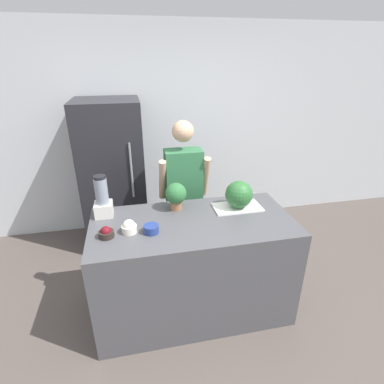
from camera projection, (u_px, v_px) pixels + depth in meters
The scene contains 12 objects.
ground_plane at pixel (203, 342), 2.52m from camera, with size 14.00×14.00×0.00m, color #564C47.
wall_back at pixel (165, 131), 3.89m from camera, with size 8.00×0.06×2.60m.
counter_island at pixel (193, 266), 2.69m from camera, with size 1.70×0.82×0.94m.
refrigerator at pixel (114, 176), 3.59m from camera, with size 0.72×0.71×1.77m.
person at pixel (184, 195), 3.18m from camera, with size 0.52×0.26×1.64m.
cutting_board at pixel (237, 207), 2.71m from camera, with size 0.43×0.24×0.01m.
watermelon at pixel (239, 194), 2.65m from camera, with size 0.25×0.25×0.25m.
bowl_cherries at pixel (106, 233), 2.26m from camera, with size 0.12×0.12×0.09m.
bowl_cream at pixel (129, 227), 2.32m from camera, with size 0.12×0.12×0.11m.
bowl_small_blue at pixel (151, 229), 2.32m from camera, with size 0.12×0.12×0.06m.
blender at pixel (103, 200), 2.52m from camera, with size 0.15×0.15×0.37m.
potted_plant at pixel (176, 195), 2.63m from camera, with size 0.19×0.19×0.25m.
Camera 1 is at (-0.46, -1.71, 2.20)m, focal length 28.00 mm.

